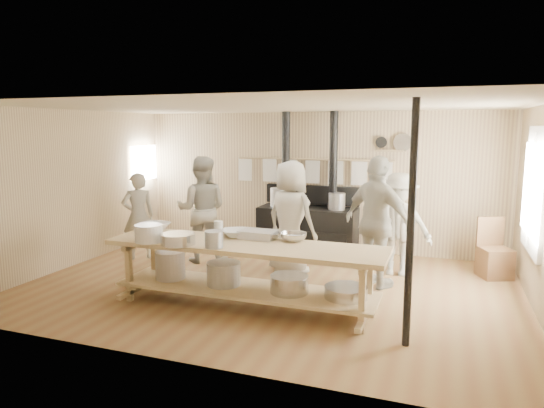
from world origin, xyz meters
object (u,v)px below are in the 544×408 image
roasting_pan (258,234)px  prep_table (244,268)px  cook_center (290,218)px  chair (494,260)px  cook_right (377,222)px  cook_left (202,209)px  cook_far_left (138,216)px  stove (308,225)px  cook_by_window (398,224)px

roasting_pan → prep_table: bearing=-101.0°
cook_center → chair: size_ratio=1.94×
cook_right → chair: 2.11m
prep_table → chair: chair is taller
cook_left → cook_right: 3.06m
chair → cook_far_left: bearing=165.9°
stove → roasting_pan: size_ratio=5.46×
cook_right → cook_by_window: 0.76m
cook_far_left → cook_by_window: cook_by_window is taller
cook_far_left → roasting_pan: (2.76, -1.25, 0.14)m
cook_by_window → roasting_pan: (-1.65, -1.79, 0.09)m
prep_table → cook_far_left: size_ratio=2.34×
prep_table → roasting_pan: roasting_pan is taller
stove → cook_far_left: (-2.70, -1.43, 0.25)m
prep_table → cook_center: (0.09, 1.66, 0.38)m
chair → roasting_pan: 3.83m
cook_far_left → cook_center: cook_center is taller
stove → roasting_pan: (0.06, -2.69, 0.38)m
stove → chair: size_ratio=2.81×
chair → cook_by_window: bearing=171.8°
stove → chair: stove is taller
chair → prep_table: bearing=-164.6°
cook_center → cook_by_window: cook_center is taller
stove → cook_right: stove is taller
stove → cook_far_left: bearing=-152.0°
prep_table → cook_left: bearing=130.8°
stove → cook_far_left: stove is taller
cook_left → cook_far_left: bearing=-8.0°
cook_by_window → chair: size_ratio=1.75×
stove → prep_table: bearing=-90.0°
cook_left → roasting_pan: size_ratio=3.84×
cook_left → chair: (4.70, 0.70, -0.64)m
cook_left → cook_center: 1.65m
cook_far_left → cook_center: (2.79, 0.08, 0.13)m
cook_center → roasting_pan: (-0.03, -1.33, 0.00)m
roasting_pan → chair: bearing=35.2°
prep_table → cook_left: size_ratio=1.97×
prep_table → cook_by_window: (1.71, 2.12, 0.29)m
cook_right → roasting_pan: cook_right is taller
stove → cook_by_window: bearing=-27.6°
prep_table → cook_by_window: size_ratio=2.22×
prep_table → cook_by_window: bearing=51.2°
cook_center → cook_right: 1.41m
prep_table → cook_center: cook_center is taller
cook_far_left → cook_right: size_ratio=0.80×
cook_far_left → cook_center: bearing=139.0°
stove → prep_table: 3.02m
chair → stove: bearing=147.7°
cook_far_left → chair: 5.94m
prep_table → cook_right: (1.48, 1.41, 0.44)m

